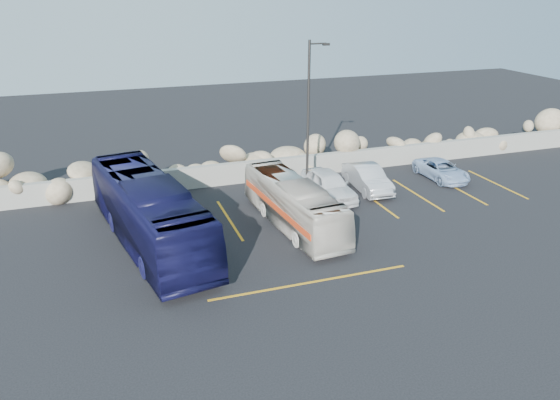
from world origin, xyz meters
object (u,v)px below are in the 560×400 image
object	(u,v)px
tour_coach	(149,212)
car_b	(367,178)
car_d	(441,170)
vintage_bus	(294,204)
lamppost	(309,113)
car_a	(328,185)

from	to	relation	value
tour_coach	car_b	bearing A→B (deg)	3.59
car_d	car_b	bearing A→B (deg)	-177.84
vintage_bus	car_d	size ratio (longest dim) A/B	2.08
lamppost	vintage_bus	size ratio (longest dim) A/B	1.00
tour_coach	car_a	size ratio (longest dim) A/B	2.50
car_d	vintage_bus	bearing A→B (deg)	-162.51
vintage_bus	tour_coach	distance (m)	6.53
vintage_bus	car_b	distance (m)	6.38
car_b	car_d	size ratio (longest dim) A/B	1.07
tour_coach	car_b	world-z (taller)	tour_coach
vintage_bus	tour_coach	bearing A→B (deg)	173.21
tour_coach	car_d	bearing A→B (deg)	0.48
lamppost	car_d	distance (m)	8.93
vintage_bus	tour_coach	xyz separation A→B (m)	(-6.51, 0.22, 0.38)
lamppost	car_a	size ratio (longest dim) A/B	1.86
tour_coach	car_b	distance (m)	12.40
lamppost	car_d	xyz separation A→B (m)	(8.07, -0.68, -3.76)
car_d	lamppost	bearing A→B (deg)	174.30
lamppost	vintage_bus	world-z (taller)	lamppost
lamppost	car_b	xyz separation A→B (m)	(3.13, -0.94, -3.61)
car_a	car_d	distance (m)	7.49
lamppost	vintage_bus	distance (m)	5.73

